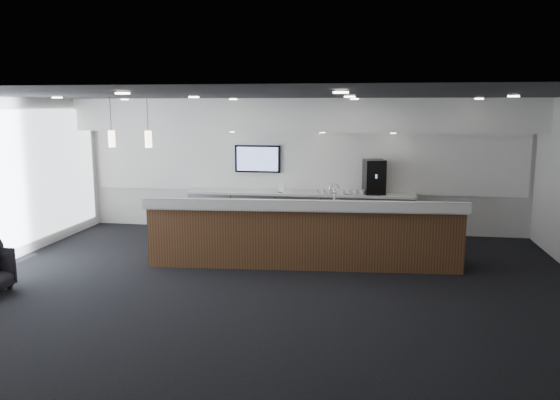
# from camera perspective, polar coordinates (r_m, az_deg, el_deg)

# --- Properties ---
(ground) EXTENTS (10.00, 10.00, 0.00)m
(ground) POSITION_cam_1_polar(r_m,az_deg,el_deg) (8.86, -1.00, -8.86)
(ground) COLOR black
(ground) RESTS_ON ground
(ceiling) EXTENTS (10.00, 8.00, 0.02)m
(ceiling) POSITION_cam_1_polar(r_m,az_deg,el_deg) (8.40, -1.06, 10.92)
(ceiling) COLOR black
(ceiling) RESTS_ON back_wall
(back_wall) EXTENTS (10.00, 0.02, 3.00)m
(back_wall) POSITION_cam_1_polar(r_m,az_deg,el_deg) (12.43, 2.27, 3.60)
(back_wall) COLOR silver
(back_wall) RESTS_ON ground
(soffit_bulkhead) EXTENTS (10.00, 0.90, 0.70)m
(soffit_bulkhead) POSITION_cam_1_polar(r_m,az_deg,el_deg) (11.91, 2.04, 8.88)
(soffit_bulkhead) COLOR white
(soffit_bulkhead) RESTS_ON back_wall
(alcove_panel) EXTENTS (9.80, 0.06, 1.40)m
(alcove_panel) POSITION_cam_1_polar(r_m,az_deg,el_deg) (12.39, 2.26, 4.04)
(alcove_panel) COLOR white
(alcove_panel) RESTS_ON back_wall
(back_credenza) EXTENTS (5.06, 0.66, 0.95)m
(back_credenza) POSITION_cam_1_polar(r_m,az_deg,el_deg) (12.23, 2.03, -1.35)
(back_credenza) COLOR gray
(back_credenza) RESTS_ON ground
(wall_tv) EXTENTS (1.05, 0.08, 0.62)m
(wall_tv) POSITION_cam_1_polar(r_m,az_deg,el_deg) (12.48, -2.35, 4.32)
(wall_tv) COLOR black
(wall_tv) RESTS_ON back_wall
(pendant_left) EXTENTS (0.12, 0.12, 0.30)m
(pendant_left) POSITION_cam_1_polar(r_m,az_deg,el_deg) (9.89, -14.09, 6.11)
(pendant_left) COLOR #FFF2C6
(pendant_left) RESTS_ON ceiling
(pendant_right) EXTENTS (0.12, 0.12, 0.30)m
(pendant_right) POSITION_cam_1_polar(r_m,az_deg,el_deg) (10.18, -17.73, 6.03)
(pendant_right) COLOR #FFF2C6
(pendant_right) RESTS_ON ceiling
(ceiling_can_lights) EXTENTS (7.00, 5.00, 0.02)m
(ceiling_can_lights) POSITION_cam_1_polar(r_m,az_deg,el_deg) (8.40, -1.06, 10.72)
(ceiling_can_lights) COLOR silver
(ceiling_can_lights) RESTS_ON ceiling
(service_counter) EXTENTS (5.63, 1.33, 1.49)m
(service_counter) POSITION_cam_1_polar(r_m,az_deg,el_deg) (9.81, 2.46, -3.55)
(service_counter) COLOR #4D2719
(service_counter) RESTS_ON ground
(coffee_machine) EXTENTS (0.52, 0.60, 0.75)m
(coffee_machine) POSITION_cam_1_polar(r_m,az_deg,el_deg) (12.02, 9.80, 2.40)
(coffee_machine) COLOR black
(coffee_machine) RESTS_ON back_credenza
(info_sign_left) EXTENTS (0.16, 0.07, 0.22)m
(info_sign_left) POSITION_cam_1_polar(r_m,az_deg,el_deg) (12.07, 0.13, 1.33)
(info_sign_left) COLOR white
(info_sign_left) RESTS_ON back_credenza
(info_sign_right) EXTENTS (0.16, 0.03, 0.22)m
(info_sign_right) POSITION_cam_1_polar(r_m,az_deg,el_deg) (11.91, 7.09, 1.12)
(info_sign_right) COLOR white
(info_sign_right) RESTS_ON back_credenza
(cup_0) EXTENTS (0.11, 0.11, 0.10)m
(cup_0) POSITION_cam_1_polar(r_m,az_deg,el_deg) (11.92, 8.59, 0.82)
(cup_0) COLOR white
(cup_0) RESTS_ON back_credenza
(cup_1) EXTENTS (0.15, 0.15, 0.10)m
(cup_1) POSITION_cam_1_polar(r_m,az_deg,el_deg) (11.92, 7.92, 0.84)
(cup_1) COLOR white
(cup_1) RESTS_ON back_credenza
(cup_2) EXTENTS (0.14, 0.14, 0.10)m
(cup_2) POSITION_cam_1_polar(r_m,az_deg,el_deg) (11.93, 7.24, 0.86)
(cup_2) COLOR white
(cup_2) RESTS_ON back_credenza
(cup_3) EXTENTS (0.14, 0.14, 0.10)m
(cup_3) POSITION_cam_1_polar(r_m,az_deg,el_deg) (11.93, 6.57, 0.87)
(cup_3) COLOR white
(cup_3) RESTS_ON back_credenza
(cup_4) EXTENTS (0.15, 0.15, 0.10)m
(cup_4) POSITION_cam_1_polar(r_m,az_deg,el_deg) (11.94, 5.90, 0.89)
(cup_4) COLOR white
(cup_4) RESTS_ON back_credenza
(cup_5) EXTENTS (0.12, 0.12, 0.10)m
(cup_5) POSITION_cam_1_polar(r_m,az_deg,el_deg) (11.95, 5.23, 0.91)
(cup_5) COLOR white
(cup_5) RESTS_ON back_credenza
(cup_6) EXTENTS (0.16, 0.16, 0.10)m
(cup_6) POSITION_cam_1_polar(r_m,az_deg,el_deg) (11.96, 4.56, 0.93)
(cup_6) COLOR white
(cup_6) RESTS_ON back_credenza
(cup_7) EXTENTS (0.13, 0.13, 0.10)m
(cup_7) POSITION_cam_1_polar(r_m,az_deg,el_deg) (11.97, 3.89, 0.94)
(cup_7) COLOR white
(cup_7) RESTS_ON back_credenza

